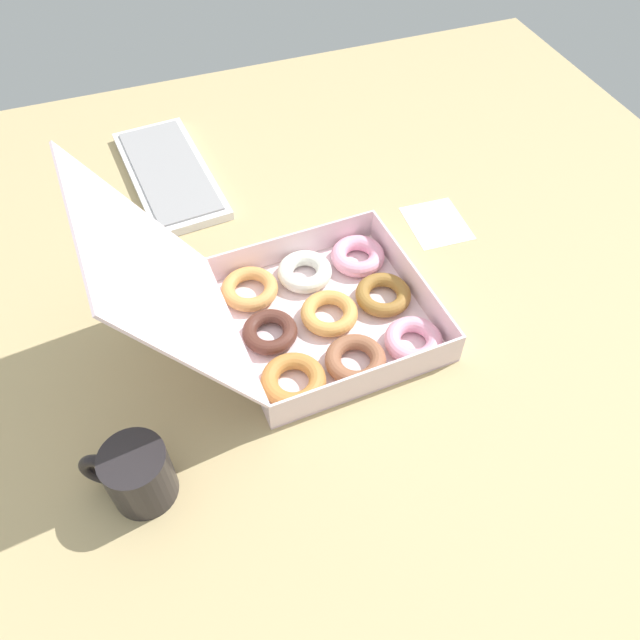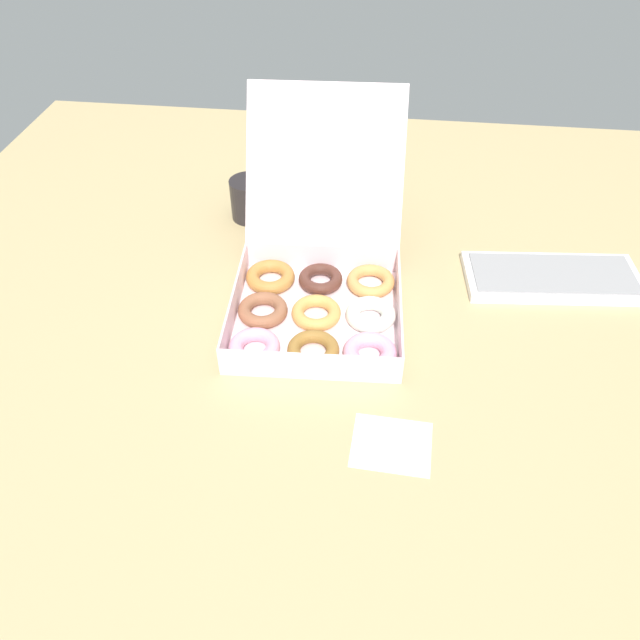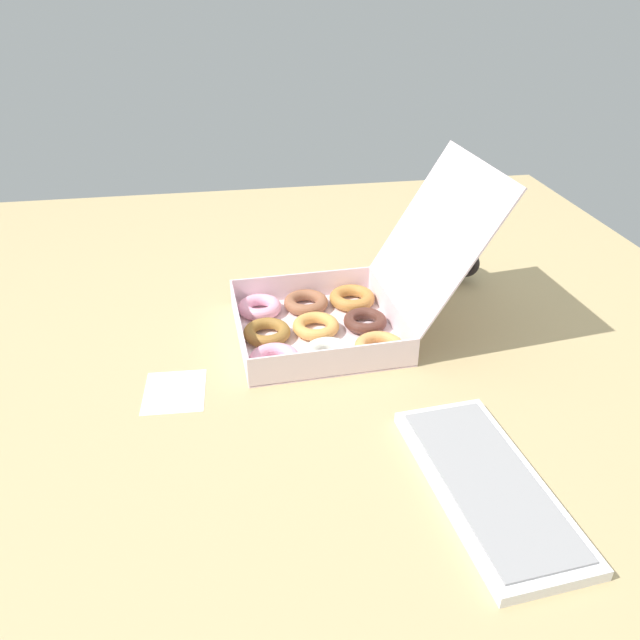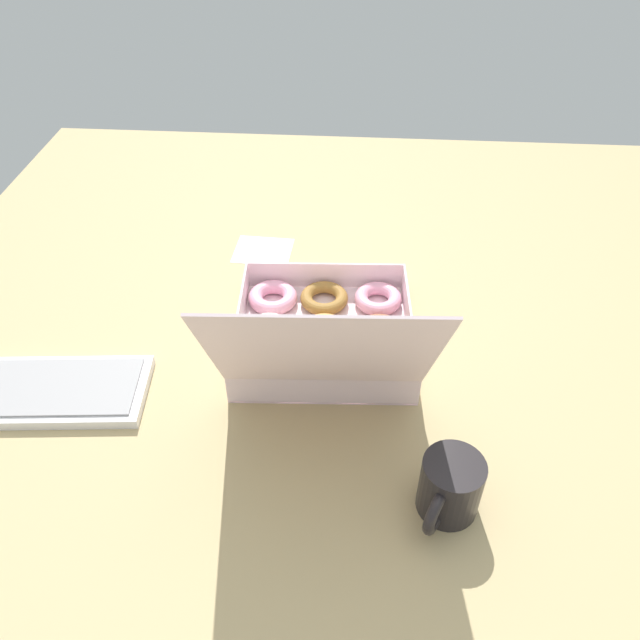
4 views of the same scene
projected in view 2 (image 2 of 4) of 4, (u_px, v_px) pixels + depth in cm
name	position (u px, v px, depth cm)	size (l,w,h in cm)	color
ground_plane	(294.00, 314.00, 123.50)	(180.00, 180.00, 2.00)	tan
donut_box	(318.00, 293.00, 120.52)	(34.98, 50.12, 33.68)	white
keyboard	(552.00, 277.00, 128.83)	(36.87, 18.28, 2.20)	white
coffee_mug	(251.00, 198.00, 144.60)	(8.91, 11.99, 9.53)	black
paper_napkin	(391.00, 444.00, 98.93)	(12.57, 10.68, 0.15)	white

